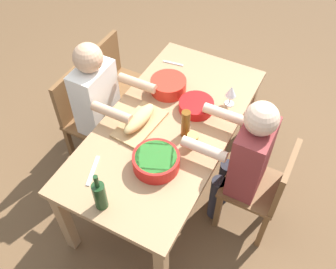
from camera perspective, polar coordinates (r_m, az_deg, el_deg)
The scene contains 18 objects.
ground_plane at distance 3.25m, azimuth 0.00°, elevation -7.33°, with size 8.00×8.00×0.00m, color brown.
dining_table at distance 2.73m, azimuth 0.00°, elevation 0.30°, with size 1.73×0.87×0.74m.
chair_far_right at distance 3.43m, azimuth -7.61°, elevation 8.11°, with size 0.40×0.40×0.85m.
chair_near_center at distance 2.73m, azimuth 14.30°, elevation -7.56°, with size 0.40×0.40×0.85m.
diner_near_center at distance 2.57m, azimuth 11.37°, elevation -3.44°, with size 0.41×0.53×1.20m.
chair_far_center at distance 3.16m, azimuth -12.24°, elevation 3.03°, with size 0.40×0.40×0.85m.
diner_far_center at distance 2.92m, azimuth -10.02°, elevation 4.80°, with size 0.41×0.53×1.20m.
serving_bowl_salad at distance 2.87m, azimuth 0.06°, elevation 7.45°, with size 0.27×0.27×0.10m.
serving_bowl_fruit at distance 2.74m, azimuth 4.24°, elevation 4.37°, with size 0.25×0.25×0.07m.
serving_bowl_greens at distance 2.39m, azimuth -1.80°, elevation -3.90°, with size 0.30×0.30×0.10m.
cutting_board at distance 2.66m, azimuth -4.23°, elevation 1.57°, with size 0.40×0.22×0.02m, color tan.
bread_loaf at distance 2.62m, azimuth -4.30°, elevation 2.39°, with size 0.32×0.11×0.09m, color tan.
wine_bottle at distance 2.22m, azimuth -10.17°, elevation -8.91°, with size 0.08×0.08×0.29m.
beer_bottle at distance 2.52m, azimuth 2.65°, elevation 1.57°, with size 0.06×0.06×0.22m, color brown.
wine_glass at distance 2.76m, azimuth 9.43°, elevation 6.28°, with size 0.08×0.08×0.17m.
fork_far_right at distance 3.16m, azimuth 0.78°, elevation 10.61°, with size 0.02×0.17×0.01m, color silver.
cup_near_center at distance 2.51m, azimuth 3.68°, elevation -0.82°, with size 0.07×0.07×0.10m, color gold.
carving_knife at distance 2.45m, azimuth -11.15°, elevation -5.31°, with size 0.23×0.02×0.01m, color silver.
Camera 1 is at (-1.60, -0.84, 2.70)m, focal length 40.76 mm.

